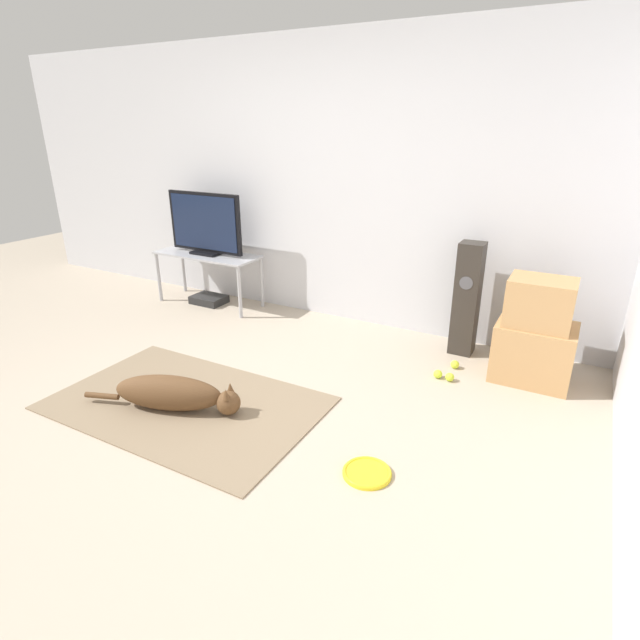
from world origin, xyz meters
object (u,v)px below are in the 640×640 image
tennis_ball_by_boxes (455,364)px  tennis_ball_near_speaker (450,377)px  cardboard_box_lower (533,352)px  cardboard_box_upper (540,303)px  game_console (209,299)px  dog (174,394)px  tennis_ball_loose_on_carpet (438,374)px  tv (205,224)px  tv_stand (208,260)px  floor_speaker (467,299)px  frisbee (367,473)px

tennis_ball_by_boxes → tennis_ball_near_speaker: bearing=-85.0°
cardboard_box_lower → cardboard_box_upper: size_ratio=1.23×
cardboard_box_upper → game_console: (-3.24, 0.18, -0.57)m
dog → tennis_ball_loose_on_carpet: size_ratio=15.90×
tv → tennis_ball_loose_on_carpet: size_ratio=13.28×
cardboard_box_lower → tennis_ball_loose_on_carpet: 0.71m
cardboard_box_lower → game_console: size_ratio=1.56×
dog → tennis_ball_by_boxes: size_ratio=15.90×
cardboard_box_upper → tv: bearing=176.7°
tennis_ball_by_boxes → cardboard_box_upper: bearing=9.3°
tv_stand → tennis_ball_near_speaker: tv_stand is taller
tv_stand → tennis_ball_near_speaker: 2.79m
cardboard_box_lower → floor_speaker: floor_speaker is taller
tv_stand → tennis_ball_near_speaker: size_ratio=17.22×
frisbee → tv_stand: bearing=145.6°
game_console → cardboard_box_lower: bearing=-2.9°
dog → tennis_ball_by_boxes: 2.13m
tv_stand → tv: bearing=90.0°
tennis_ball_near_speaker → cardboard_box_upper: bearing=31.7°
cardboard_box_upper → tennis_ball_loose_on_carpet: bearing=-152.7°
dog → floor_speaker: bearing=52.0°
cardboard_box_upper → tennis_ball_loose_on_carpet: size_ratio=6.75×
cardboard_box_upper → tennis_ball_near_speaker: size_ratio=6.75×
dog → tv: bearing=123.9°
tv → tennis_ball_by_boxes: tv is taller
floor_speaker → game_console: floor_speaker is taller
tv_stand → tennis_ball_near_speaker: (2.71, -0.49, -0.44)m
cardboard_box_lower → tv: size_ratio=0.62×
cardboard_box_lower → tennis_ball_loose_on_carpet: cardboard_box_lower is taller
tennis_ball_near_speaker → tennis_ball_loose_on_carpet: bearing=177.0°
frisbee → cardboard_box_upper: (0.62, 1.59, 0.60)m
tennis_ball_loose_on_carpet → frisbee: bearing=-90.9°
tennis_ball_by_boxes → game_console: 2.73m
tennis_ball_by_boxes → game_console: game_console is taller
floor_speaker → tv_stand: floor_speaker is taller
tv_stand → tennis_ball_near_speaker: bearing=-10.4°
cardboard_box_upper → tennis_ball_by_boxes: size_ratio=6.75×
tennis_ball_near_speaker → game_console: bearing=169.8°
frisbee → dog: bearing=-179.5°
dog → tennis_ball_near_speaker: bearing=40.6°
dog → tennis_ball_near_speaker: 1.99m
frisbee → tennis_ball_by_boxes: bearing=86.5°
dog → tennis_ball_by_boxes: bearing=45.6°
cardboard_box_lower → tennis_ball_by_boxes: cardboard_box_lower is taller
floor_speaker → tennis_ball_near_speaker: (0.05, -0.57, -0.44)m
frisbee → game_console: 3.17m
tennis_ball_near_speaker → game_console: size_ratio=0.19×
cardboard_box_lower → tennis_ball_near_speaker: size_ratio=8.30×
tv_stand → tennis_ball_loose_on_carpet: size_ratio=17.22×
frisbee → cardboard_box_upper: 1.81m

